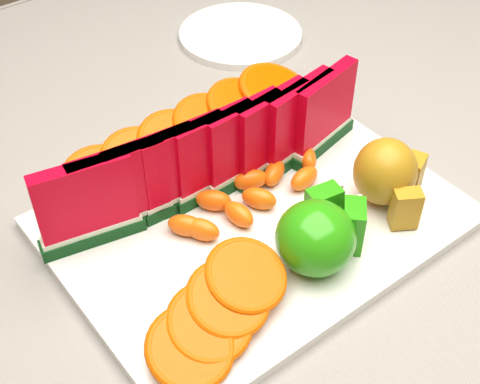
{
  "coord_description": "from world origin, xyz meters",
  "views": [
    {
      "loc": [
        -0.27,
        -0.48,
        1.26
      ],
      "look_at": [
        0.02,
        -0.1,
        0.81
      ],
      "focal_mm": 50.0,
      "sensor_mm": 36.0,
      "label": 1
    }
  ],
  "objects_px": {
    "platter": "(255,219)",
    "pear_cluster": "(388,174)",
    "apple_cluster": "(320,234)",
    "side_plate": "(240,35)"
  },
  "relations": [
    {
      "from": "pear_cluster",
      "to": "side_plate",
      "type": "bearing_deg",
      "value": 75.1
    },
    {
      "from": "apple_cluster",
      "to": "side_plate",
      "type": "bearing_deg",
      "value": 61.9
    },
    {
      "from": "platter",
      "to": "apple_cluster",
      "type": "relative_size",
      "value": 3.52
    },
    {
      "from": "apple_cluster",
      "to": "pear_cluster",
      "type": "distance_m",
      "value": 0.11
    },
    {
      "from": "platter",
      "to": "pear_cluster",
      "type": "distance_m",
      "value": 0.15
    },
    {
      "from": "apple_cluster",
      "to": "pear_cluster",
      "type": "relative_size",
      "value": 1.21
    },
    {
      "from": "platter",
      "to": "pear_cluster",
      "type": "xyz_separation_m",
      "value": [
        0.12,
        -0.07,
        0.04
      ]
    },
    {
      "from": "apple_cluster",
      "to": "side_plate",
      "type": "distance_m",
      "value": 0.45
    },
    {
      "from": "platter",
      "to": "pear_cluster",
      "type": "relative_size",
      "value": 4.26
    },
    {
      "from": "pear_cluster",
      "to": "side_plate",
      "type": "relative_size",
      "value": 0.52
    }
  ]
}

